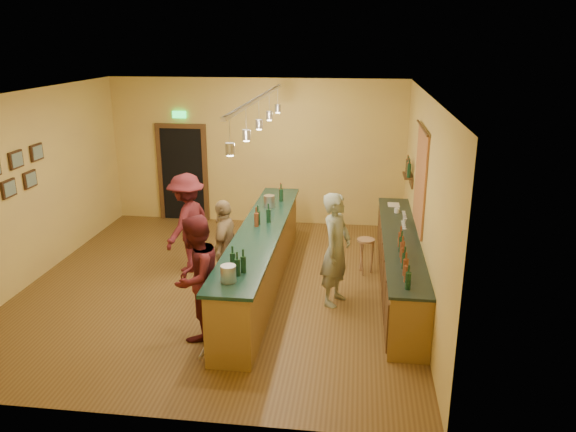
# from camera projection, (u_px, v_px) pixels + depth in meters

# --- Properties ---
(floor) EXTENTS (7.00, 7.00, 0.00)m
(floor) POSITION_uv_depth(u_px,v_px,m) (221.00, 285.00, 9.54)
(floor) COLOR brown
(floor) RESTS_ON ground
(ceiling) EXTENTS (6.50, 7.00, 0.02)m
(ceiling) POSITION_uv_depth(u_px,v_px,m) (214.00, 94.00, 8.56)
(ceiling) COLOR silver
(ceiling) RESTS_ON wall_back
(wall_back) EXTENTS (6.50, 0.02, 3.20)m
(wall_back) POSITION_uv_depth(u_px,v_px,m) (257.00, 152.00, 12.36)
(wall_back) COLOR #E4C255
(wall_back) RESTS_ON floor
(wall_front) EXTENTS (6.50, 0.02, 3.20)m
(wall_front) POSITION_uv_depth(u_px,v_px,m) (135.00, 286.00, 5.75)
(wall_front) COLOR #E4C255
(wall_front) RESTS_ON floor
(wall_left) EXTENTS (0.02, 7.00, 3.20)m
(wall_left) POSITION_uv_depth(u_px,v_px,m) (30.00, 188.00, 9.44)
(wall_left) COLOR #E4C255
(wall_left) RESTS_ON floor
(wall_right) EXTENTS (0.02, 7.00, 3.20)m
(wall_right) POSITION_uv_depth(u_px,v_px,m) (423.00, 202.00, 8.66)
(wall_right) COLOR #E4C255
(wall_right) RESTS_ON floor
(doorway) EXTENTS (1.15, 0.09, 2.48)m
(doorway) POSITION_uv_depth(u_px,v_px,m) (183.00, 171.00, 12.68)
(doorway) COLOR black
(doorway) RESTS_ON wall_back
(tapestry) EXTENTS (0.03, 1.40, 1.60)m
(tapestry) POSITION_uv_depth(u_px,v_px,m) (420.00, 180.00, 8.97)
(tapestry) COLOR maroon
(tapestry) RESTS_ON wall_right
(bottle_shelf) EXTENTS (0.17, 0.55, 0.54)m
(bottle_shelf) POSITION_uv_depth(u_px,v_px,m) (409.00, 170.00, 10.45)
(bottle_shelf) COLOR #472715
(bottle_shelf) RESTS_ON wall_right
(picture_grid) EXTENTS (0.06, 2.20, 0.70)m
(picture_grid) POSITION_uv_depth(u_px,v_px,m) (1.00, 179.00, 8.62)
(picture_grid) COLOR #382111
(picture_grid) RESTS_ON wall_left
(back_counter) EXTENTS (0.60, 4.55, 1.27)m
(back_counter) POSITION_uv_depth(u_px,v_px,m) (400.00, 263.00, 9.21)
(back_counter) COLOR brown
(back_counter) RESTS_ON floor
(tasting_bar) EXTENTS (0.73, 5.10, 1.38)m
(tasting_bar) POSITION_uv_depth(u_px,v_px,m) (261.00, 254.00, 9.27)
(tasting_bar) COLOR brown
(tasting_bar) RESTS_ON floor
(pendant_track) EXTENTS (0.11, 4.60, 0.50)m
(pendant_track) POSITION_uv_depth(u_px,v_px,m) (259.00, 109.00, 8.55)
(pendant_track) COLOR silver
(pendant_track) RESTS_ON ceiling
(bartender) EXTENTS (0.63, 0.76, 1.80)m
(bartender) POSITION_uv_depth(u_px,v_px,m) (336.00, 249.00, 8.66)
(bartender) COLOR gray
(bartender) RESTS_ON floor
(customer_a) EXTENTS (0.87, 1.01, 1.77)m
(customer_a) POSITION_uv_depth(u_px,v_px,m) (196.00, 278.00, 7.67)
(customer_a) COLOR #59191E
(customer_a) RESTS_ON floor
(customer_b) EXTENTS (0.41, 0.94, 1.58)m
(customer_b) POSITION_uv_depth(u_px,v_px,m) (225.00, 247.00, 9.06)
(customer_b) COLOR #997A51
(customer_b) RESTS_ON floor
(customer_c) EXTENTS (0.93, 1.28, 1.77)m
(customer_c) POSITION_uv_depth(u_px,v_px,m) (187.00, 223.00, 9.93)
(customer_c) COLOR #59191E
(customer_c) RESTS_ON floor
(bar_stool) EXTENTS (0.31, 0.31, 0.64)m
(bar_stool) POSITION_uv_depth(u_px,v_px,m) (366.00, 247.00, 9.88)
(bar_stool) COLOR olive
(bar_stool) RESTS_ON floor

